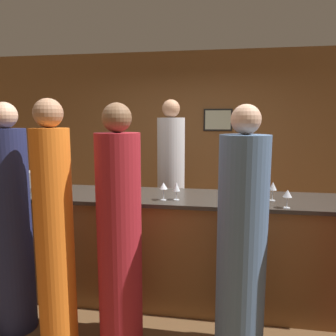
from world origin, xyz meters
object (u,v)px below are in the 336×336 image
(guest_0, at_px, (54,233))
(guest_3, at_px, (12,227))
(guest_4, at_px, (119,236))
(wine_bottle_0, at_px, (50,181))
(bartender, at_px, (171,188))
(guest_1, at_px, (242,244))
(ice_bucket, at_px, (31,181))

(guest_0, height_order, guest_3, guest_0)
(guest_4, bearing_deg, guest_0, -168.84)
(guest_4, bearing_deg, wine_bottle_0, 144.57)
(bartender, xyz_separation_m, guest_4, (-0.16, -1.53, -0.06))
(guest_0, relative_size, wine_bottle_0, 6.11)
(bartender, relative_size, guest_1, 1.07)
(guest_3, bearing_deg, wine_bottle_0, 88.96)
(guest_0, relative_size, guest_1, 1.03)
(guest_0, relative_size, guest_3, 1.01)
(ice_bucket, bearing_deg, guest_1, -19.13)
(guest_1, bearing_deg, guest_3, 179.18)
(ice_bucket, bearing_deg, bartender, 31.27)
(bartender, xyz_separation_m, guest_0, (-0.64, -1.63, -0.03))
(guest_4, distance_m, wine_bottle_0, 1.15)
(guest_3, bearing_deg, guest_4, -2.19)
(guest_4, relative_size, ice_bucket, 9.29)
(bartender, height_order, guest_0, bartender)
(guest_0, xyz_separation_m, wine_bottle_0, (-0.43, 0.74, 0.25))
(guest_1, distance_m, ice_bucket, 2.21)
(guest_0, bearing_deg, wine_bottle_0, 120.21)
(wine_bottle_0, bearing_deg, guest_4, -35.43)
(guest_1, height_order, ice_bucket, guest_1)
(guest_1, distance_m, wine_bottle_0, 1.95)
(wine_bottle_0, bearing_deg, guest_0, -59.79)
(bartender, height_order, guest_3, bartender)
(bartender, xyz_separation_m, wine_bottle_0, (-1.07, -0.89, 0.22))
(bartender, relative_size, guest_0, 1.04)
(bartender, bearing_deg, wine_bottle_0, 39.56)
(bartender, xyz_separation_m, guest_3, (-1.08, -1.50, -0.04))
(guest_0, bearing_deg, guest_4, 11.16)
(guest_1, bearing_deg, guest_4, -179.43)
(guest_4, xyz_separation_m, wine_bottle_0, (-0.91, 0.65, 0.28))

